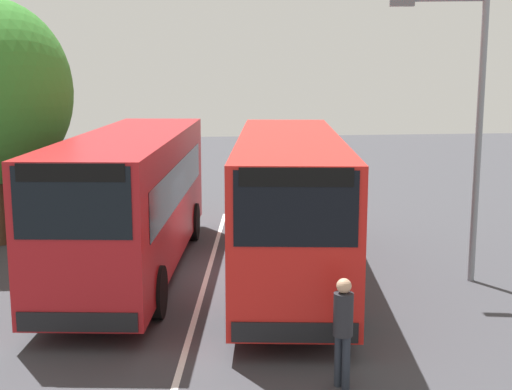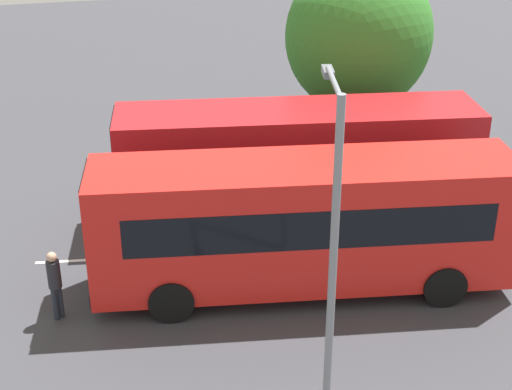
# 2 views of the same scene
# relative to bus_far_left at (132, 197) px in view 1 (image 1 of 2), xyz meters

# --- Properties ---
(ground_plane) EXTENTS (70.69, 70.69, 0.00)m
(ground_plane) POSITION_rel_bus_far_left_xyz_m (0.43, 1.82, -1.92)
(ground_plane) COLOR #38383D
(bus_far_left) EXTENTS (10.73, 3.88, 3.48)m
(bus_far_left) POSITION_rel_bus_far_left_xyz_m (0.00, 0.00, 0.00)
(bus_far_left) COLOR #AD191E
(bus_far_left) RESTS_ON ground
(bus_center_left) EXTENTS (10.73, 3.89, 3.48)m
(bus_center_left) POSITION_rel_bus_far_left_xyz_m (0.97, 3.78, 0.00)
(bus_center_left) COLOR red
(bus_center_left) RESTS_ON ground
(pedestrian) EXTENTS (0.45, 0.45, 1.83)m
(pedestrian) POSITION_rel_bus_far_left_xyz_m (7.06, 3.62, -0.83)
(pedestrian) COLOR #232833
(pedestrian) RESTS_ON ground
(street_lamp) EXTENTS (0.63, 2.21, 6.71)m
(street_lamp) POSITION_rel_bus_far_left_xyz_m (1.74, 7.90, 1.97)
(street_lamp) COLOR gray
(street_lamp) RESTS_ON ground
(lane_stripe_outer_left) EXTENTS (14.47, 2.14, 0.01)m
(lane_stripe_outer_left) POSITION_rel_bus_far_left_xyz_m (0.43, 1.82, -1.92)
(lane_stripe_outer_left) COLOR silver
(lane_stripe_outer_left) RESTS_ON ground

